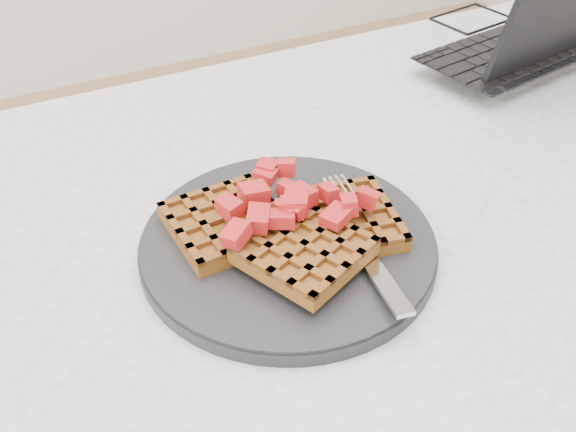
{
  "coord_description": "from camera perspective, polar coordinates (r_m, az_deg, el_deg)",
  "views": [
    {
      "loc": [
        -0.29,
        -0.39,
        1.14
      ],
      "look_at": [
        -0.08,
        0.01,
        0.79
      ],
      "focal_mm": 40.0,
      "sensor_mm": 36.0,
      "label": 1
    }
  ],
  "objects": [
    {
      "name": "table",
      "position": [
        0.7,
        6.35,
        -8.2
      ],
      "size": [
        1.2,
        0.8,
        0.75
      ],
      "color": "silver",
      "rests_on": "ground"
    },
    {
      "name": "plate",
      "position": [
        0.59,
        -0.0,
        -2.45
      ],
      "size": [
        0.27,
        0.27,
        0.02
      ],
      "primitive_type": "cylinder",
      "color": "black",
      "rests_on": "table"
    },
    {
      "name": "waffles",
      "position": [
        0.57,
        0.19,
        -1.2
      ],
      "size": [
        0.2,
        0.19,
        0.03
      ],
      "color": "brown",
      "rests_on": "plate"
    },
    {
      "name": "strawberry_pile",
      "position": [
        0.56,
        -0.0,
        1.13
      ],
      "size": [
        0.15,
        0.15,
        0.02
      ],
      "primitive_type": null,
      "color": "#990106",
      "rests_on": "waffles"
    },
    {
      "name": "fork",
      "position": [
        0.57,
        6.34,
        -2.2
      ],
      "size": [
        0.06,
        0.18,
        0.02
      ],
      "primitive_type": null,
      "rotation": [
        0.0,
        0.0,
        -0.19
      ],
      "color": "silver",
      "rests_on": "plate"
    },
    {
      "name": "laptop",
      "position": [
        1.0,
        19.92,
        15.4
      ],
      "size": [
        0.38,
        0.3,
        0.24
      ],
      "rotation": [
        0.0,
        0.0,
        3.3
      ],
      "color": "black",
      "rests_on": "table"
    }
  ]
}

